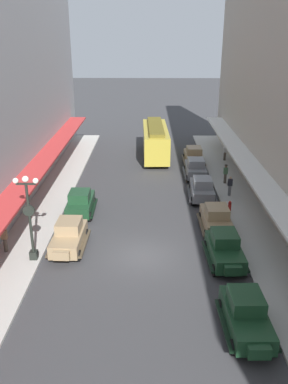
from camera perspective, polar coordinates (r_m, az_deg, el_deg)
The scene contains 18 objects.
ground_plane at distance 24.96m, azimuth -0.16°, elevation -8.93°, with size 200.00×200.00×0.00m, color #38383A.
sidewalk_left at distance 26.12m, azimuth -17.03°, elevation -8.31°, with size 3.00×60.00×0.15m, color #B7B5AD.
sidewalk_right at distance 25.93m, azimuth 16.84°, elevation -8.51°, with size 3.00×60.00×0.15m, color #B7B5AD.
parked_car_0 at distance 33.06m, azimuth 8.07°, elevation 0.56°, with size 2.25×4.30×1.84m.
parked_car_1 at distance 25.72m, azimuth -10.42°, elevation -5.95°, with size 2.21×4.28×1.84m.
parked_car_2 at distance 24.38m, azimuth 11.19°, elevation -7.64°, with size 2.26×4.30×1.84m.
parked_car_3 at distance 37.95m, azimuth 7.19°, elevation 3.38°, with size 2.17×4.27×1.84m.
parked_car_4 at distance 41.82m, azimuth 6.93°, elevation 5.11°, with size 2.15×4.26×1.84m.
parked_car_5 at distance 19.51m, azimuth 14.03°, elevation -16.13°, with size 2.23×4.29×1.84m.
parked_car_6 at distance 28.02m, azimuth 9.99°, elevation -3.53°, with size 2.19×4.28×1.84m.
parked_car_7 at distance 30.46m, azimuth -8.85°, elevation -1.36°, with size 2.19×4.28×1.84m.
streetcar at distance 43.85m, azimuth 1.60°, elevation 7.33°, with size 2.75×9.66×3.46m.
lamp_post_with_clock at distance 24.01m, azimuth -15.68°, elevation -3.08°, with size 1.42×0.44×5.16m.
fire_hydrant at distance 30.98m, azimuth 11.84°, elevation -1.93°, with size 0.24×0.24×0.82m.
pedestrian_0 at distance 43.15m, azimuth 11.22°, elevation 5.46°, with size 0.36×0.28×1.67m.
pedestrian_1 at distance 26.15m, azimuth -18.85°, elevation -6.17°, with size 0.36×0.28×1.67m.
pedestrian_2 at distance 33.80m, azimuth 11.87°, elevation 0.86°, with size 0.36×0.24×1.64m.
pedestrian_4 at distance 36.51m, azimuth 11.28°, elevation 2.51°, with size 0.36×0.28×1.67m.
Camera 1 is at (0.32, -21.51, 12.66)m, focal length 38.30 mm.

